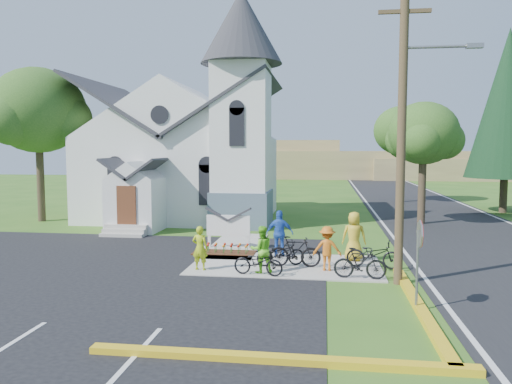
# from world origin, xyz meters

# --- Properties ---
(ground) EXTENTS (120.00, 120.00, 0.00)m
(ground) POSITION_xyz_m (0.00, 0.00, 0.00)
(ground) COLOR #305F1B
(ground) RESTS_ON ground
(parking_lot) EXTENTS (20.00, 16.00, 0.02)m
(parking_lot) POSITION_xyz_m (-7.00, -2.00, 0.01)
(parking_lot) COLOR black
(parking_lot) RESTS_ON ground
(road) EXTENTS (8.00, 90.00, 0.02)m
(road) POSITION_xyz_m (10.00, 15.00, 0.01)
(road) COLOR black
(road) RESTS_ON ground
(sidewalk) EXTENTS (7.00, 4.00, 0.05)m
(sidewalk) POSITION_xyz_m (1.50, 0.50, 0.03)
(sidewalk) COLOR #9B978C
(sidewalk) RESTS_ON ground
(church) EXTENTS (12.35, 12.00, 13.00)m
(church) POSITION_xyz_m (-5.48, 12.48, 5.25)
(church) COLOR white
(church) RESTS_ON ground
(church_sign) EXTENTS (2.20, 0.40, 1.70)m
(church_sign) POSITION_xyz_m (-1.20, 3.20, 1.03)
(church_sign) COLOR #9B978C
(church_sign) RESTS_ON ground
(flower_bed) EXTENTS (2.60, 1.10, 0.07)m
(flower_bed) POSITION_xyz_m (-1.20, 2.30, 0.04)
(flower_bed) COLOR #3A1D0F
(flower_bed) RESTS_ON ground
(utility_pole) EXTENTS (3.45, 0.28, 10.00)m
(utility_pole) POSITION_xyz_m (5.36, -1.50, 5.40)
(utility_pole) COLOR #4D3B26
(utility_pole) RESTS_ON ground
(stop_sign) EXTENTS (0.11, 0.76, 2.48)m
(stop_sign) POSITION_xyz_m (5.43, -4.20, 1.78)
(stop_sign) COLOR gray
(stop_sign) RESTS_ON ground
(tree_lot_corner) EXTENTS (5.60, 5.60, 9.15)m
(tree_lot_corner) POSITION_xyz_m (-14.00, 10.00, 6.60)
(tree_lot_corner) COLOR #392C1F
(tree_lot_corner) RESTS_ON ground
(tree_road_near) EXTENTS (4.00, 4.00, 7.05)m
(tree_road_near) POSITION_xyz_m (8.50, 12.00, 5.21)
(tree_road_near) COLOR #392C1F
(tree_road_near) RESTS_ON ground
(tree_road_mid) EXTENTS (4.40, 4.40, 7.80)m
(tree_road_mid) POSITION_xyz_m (9.00, 24.00, 5.78)
(tree_road_mid) COLOR #392C1F
(tree_road_mid) RESTS_ON ground
(conifer) EXTENTS (5.20, 5.20, 12.40)m
(conifer) POSITION_xyz_m (15.00, 18.00, 7.39)
(conifer) COLOR #392C1F
(conifer) RESTS_ON ground
(distant_hills) EXTENTS (61.00, 10.00, 5.60)m
(distant_hills) POSITION_xyz_m (3.36, 56.33, 2.17)
(distant_hills) COLOR olive
(distant_hills) RESTS_ON ground
(cyclist_0) EXTENTS (0.62, 0.44, 1.58)m
(cyclist_0) POSITION_xyz_m (-1.47, -0.72, 0.84)
(cyclist_0) COLOR #A3BC16
(cyclist_0) RESTS_ON sidewalk
(bike_0) EXTENTS (1.80, 0.87, 0.91)m
(bike_0) POSITION_xyz_m (0.69, -1.20, 0.50)
(bike_0) COLOR black
(bike_0) RESTS_ON sidewalk
(cyclist_1) EXTENTS (0.97, 0.87, 1.64)m
(cyclist_1) POSITION_xyz_m (0.75, -0.82, 0.87)
(cyclist_1) COLOR #6BD127
(cyclist_1) RESTS_ON sidewalk
(bike_1) EXTENTS (1.91, 0.60, 1.14)m
(bike_1) POSITION_xyz_m (1.86, 0.15, 0.62)
(bike_1) COLOR black
(bike_1) RESTS_ON sidewalk
(cyclist_2) EXTENTS (1.09, 0.46, 1.86)m
(cyclist_2) POSITION_xyz_m (1.15, 1.90, 0.98)
(cyclist_2) COLOR blue
(cyclist_2) RESTS_ON sidewalk
(bike_2) EXTENTS (1.90, 1.17, 0.94)m
(bike_2) POSITION_xyz_m (1.33, 0.30, 0.52)
(bike_2) COLOR black
(bike_2) RESTS_ON sidewalk
(cyclist_3) EXTENTS (1.03, 0.62, 1.57)m
(cyclist_3) POSITION_xyz_m (3.03, -0.18, 0.84)
(cyclist_3) COLOR #CD6516
(cyclist_3) RESTS_ON sidewalk
(bike_3) EXTENTS (1.76, 0.61, 1.04)m
(bike_3) POSITION_xyz_m (4.11, -1.20, 0.57)
(bike_3) COLOR black
(bike_3) RESTS_ON sidewalk
(cyclist_4) EXTENTS (0.97, 0.66, 1.91)m
(cyclist_4) POSITION_xyz_m (4.06, 1.53, 1.00)
(cyclist_4) COLOR gold
(cyclist_4) RESTS_ON sidewalk
(bike_4) EXTENTS (2.05, 1.05, 1.03)m
(bike_4) POSITION_xyz_m (4.70, 0.37, 0.56)
(bike_4) COLOR black
(bike_4) RESTS_ON sidewalk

